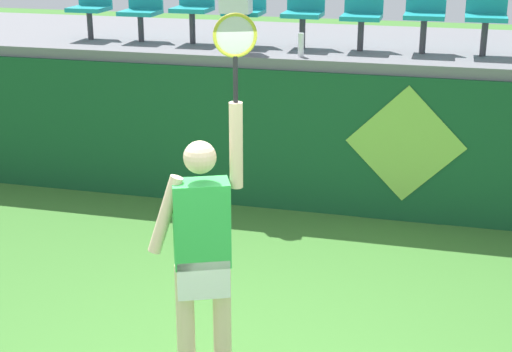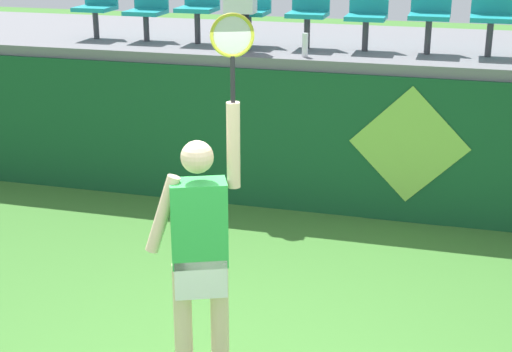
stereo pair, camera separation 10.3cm
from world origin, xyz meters
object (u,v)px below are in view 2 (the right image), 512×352
at_px(tennis_player, 200,250).
at_px(water_bottle, 305,45).
at_px(stadium_chair_3, 250,3).
at_px(stadium_chair_6, 430,11).
at_px(stadium_chair_4, 309,5).
at_px(stadium_chair_2, 199,2).
at_px(stadium_chair_5, 367,10).
at_px(stadium_chair_7, 492,11).
at_px(stadium_chair_0, 97,3).
at_px(stadium_chair_1, 148,4).

relative_size(tennis_player, water_bottle, 10.23).
xyz_separation_m(tennis_player, water_bottle, (-0.06, 3.63, 0.82)).
bearing_deg(water_bottle, stadium_chair_3, 142.23).
height_order(tennis_player, water_bottle, tennis_player).
bearing_deg(water_bottle, stadium_chair_6, 25.16).
height_order(stadium_chair_4, stadium_chair_6, stadium_chair_4).
height_order(stadium_chair_2, stadium_chair_3, stadium_chair_3).
distance_m(tennis_player, stadium_chair_5, 4.42).
relative_size(water_bottle, stadium_chair_7, 0.30).
distance_m(stadium_chair_0, stadium_chair_7, 4.67).
bearing_deg(tennis_player, stadium_chair_4, 92.01).
bearing_deg(tennis_player, stadium_chair_3, 101.26).
distance_m(stadium_chair_3, stadium_chair_4, 0.70).
bearing_deg(stadium_chair_1, stadium_chair_7, -0.10).
height_order(stadium_chair_1, stadium_chair_4, stadium_chair_4).
distance_m(stadium_chair_6, stadium_chair_7, 0.65).
distance_m(stadium_chair_0, stadium_chair_3, 1.96).
height_order(tennis_player, stadium_chair_0, tennis_player).
distance_m(water_bottle, stadium_chair_5, 0.90).
bearing_deg(tennis_player, stadium_chair_1, 116.74).
bearing_deg(stadium_chair_7, stadium_chair_0, -179.94).
bearing_deg(stadium_chair_0, stadium_chair_4, 0.26).
xyz_separation_m(stadium_chair_1, stadium_chair_4, (1.99, 0.00, 0.04)).
relative_size(stadium_chair_4, stadium_chair_6, 1.11).
bearing_deg(stadium_chair_0, stadium_chair_5, 0.10).
bearing_deg(stadium_chair_2, stadium_chair_3, 0.44).
xyz_separation_m(stadium_chair_3, stadium_chair_7, (2.70, -0.01, -0.00)).
xyz_separation_m(stadium_chair_0, stadium_chair_4, (2.66, 0.01, 0.05)).
bearing_deg(stadium_chair_3, stadium_chair_1, -179.99).
relative_size(stadium_chair_4, stadium_chair_5, 1.08).
bearing_deg(water_bottle, stadium_chair_7, 17.41).
bearing_deg(stadium_chair_3, tennis_player, -78.74).
bearing_deg(stadium_chair_0, water_bottle, -12.26).
relative_size(tennis_player, stadium_chair_4, 2.95).
height_order(water_bottle, stadium_chair_0, stadium_chair_0).
xyz_separation_m(stadium_chair_4, stadium_chair_7, (2.01, -0.01, -0.00)).
height_order(water_bottle, stadium_chair_2, stadium_chair_2).
relative_size(stadium_chair_1, stadium_chair_3, 0.94).
xyz_separation_m(tennis_player, stadium_chair_0, (-2.81, 4.23, 1.12)).
height_order(water_bottle, stadium_chair_3, stadium_chair_3).
bearing_deg(stadium_chair_5, water_bottle, -133.87).
bearing_deg(water_bottle, stadium_chair_2, 156.95).
bearing_deg(tennis_player, water_bottle, 90.93).
distance_m(water_bottle, stadium_chair_4, 0.71).
xyz_separation_m(stadium_chair_2, stadium_chair_7, (3.34, -0.00, -0.00)).
height_order(tennis_player, stadium_chair_1, tennis_player).
bearing_deg(stadium_chair_1, stadium_chair_3, 0.01).
height_order(stadium_chair_2, stadium_chair_4, stadium_chair_4).
bearing_deg(stadium_chair_3, stadium_chair_6, -0.36).
relative_size(stadium_chair_0, stadium_chair_7, 0.90).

